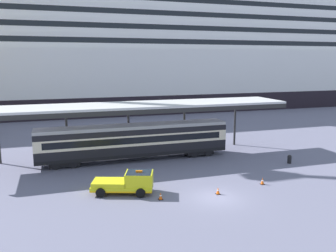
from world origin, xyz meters
TOP-DOWN VIEW (x-y plane):
  - ground_plane at (0.00, 0.00)m, footprint 400.00×400.00m
  - cruise_ship at (1.44, 57.41)m, footprint 172.96×25.00m
  - platform_canopy at (-3.87, 13.67)m, footprint 36.15×6.22m
  - train_carriage at (-3.87, 13.23)m, footprint 21.53×2.81m
  - service_truck at (-6.67, 3.28)m, footprint 5.58×3.62m
  - traffic_cone_near at (-4.46, 1.06)m, footprint 0.36×0.36m
  - traffic_cone_mid at (5.49, 1.64)m, footprint 0.36×0.36m
  - traffic_cone_far at (0.52, 0.68)m, footprint 0.36×0.36m
  - quay_bollard at (12.13, 6.65)m, footprint 0.48×0.48m

SIDE VIEW (x-z plane):
  - ground_plane at x=0.00m, z-range 0.00..0.00m
  - traffic_cone_near at x=-4.46m, z-range -0.01..0.59m
  - traffic_cone_far at x=0.52m, z-range -0.01..0.61m
  - traffic_cone_mid at x=5.49m, z-range -0.01..0.62m
  - quay_bollard at x=12.13m, z-range 0.04..1.00m
  - service_truck at x=-6.67m, z-range -0.02..2.00m
  - train_carriage at x=-3.87m, z-range 0.25..4.36m
  - platform_canopy at x=-3.87m, z-range 2.92..9.31m
  - cruise_ship at x=1.44m, z-range -6.07..31.61m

